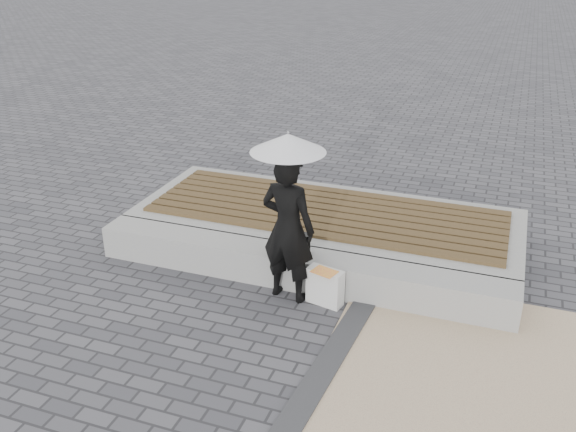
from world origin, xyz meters
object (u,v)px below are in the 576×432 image
Objects in this scene: seating_ledge at (296,268)px; woman at (288,228)px; parasol at (288,143)px; handbag at (295,244)px; canvas_tote at (325,287)px.

seating_ledge is 2.94× the size of woman.
handbag is (-0.02, 0.28, -1.29)m from parasol.
seating_ledge is 13.90× the size of handbag.
woman is 1.68× the size of parasol.
seating_ledge is 0.72m from woman.
woman is 4.73× the size of handbag.
handbag is (-0.02, 0.28, -0.32)m from woman.
woman is 4.02× the size of canvas_tote.
parasol is at bearing -0.00° from woman.
parasol is 2.82× the size of handbag.
canvas_tote is at bearing -171.92° from woman.
parasol reaches higher than handbag.
handbag is at bearing -103.60° from seating_ledge.
woman is (0.01, -0.31, 0.65)m from seating_ledge.
canvas_tote is at bearing -46.84° from handbag.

